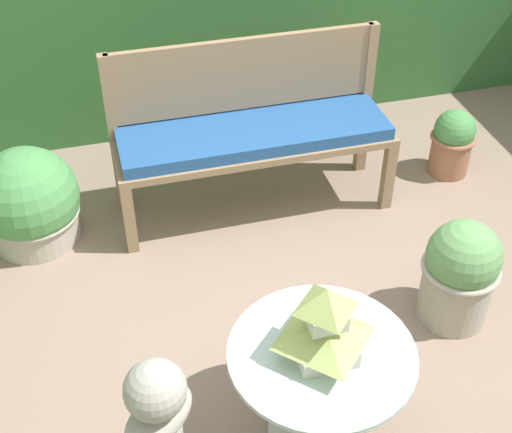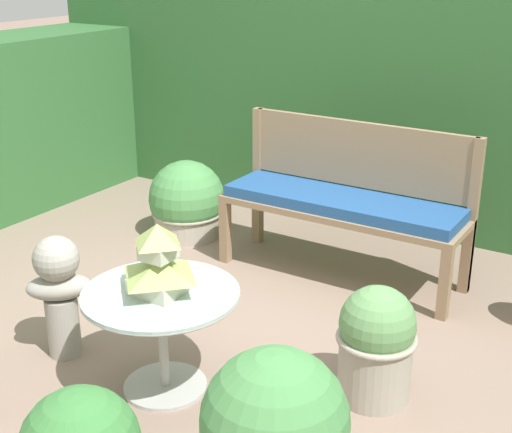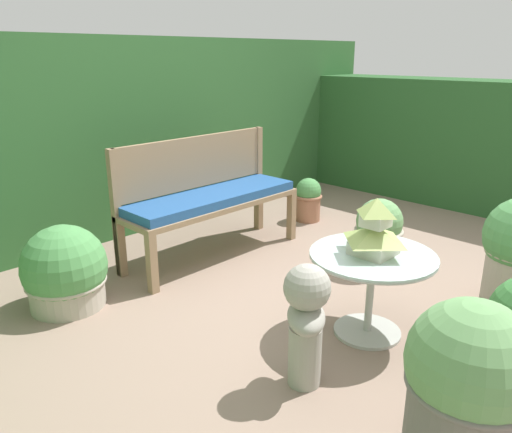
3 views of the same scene
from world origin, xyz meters
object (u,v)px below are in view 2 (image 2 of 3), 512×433
Objects in this scene: garden_bench at (342,208)px; potted_plant_table_far at (376,343)px; garden_bust at (59,287)px; potted_plant_bench_left at (187,203)px; patio_table at (162,313)px; pagoda_birdhouse at (159,263)px.

potted_plant_table_far is (0.70, -1.09, -0.17)m from garden_bench.
garden_bust is (-0.78, -1.58, -0.08)m from garden_bench.
potted_plant_bench_left is at bearing 63.21° from garden_bust.
pagoda_birdhouse is at bearing 0.00° from patio_table.
patio_table is 1.12× the size of garden_bust.
pagoda_birdhouse is 0.60× the size of potted_plant_bench_left.
potted_plant_bench_left reaches higher than garden_bench.
garden_bench is 1.31m from potted_plant_table_far.
garden_bench is 1.56m from patio_table.
garden_bench is at bearing -1.99° from potted_plant_bench_left.
garden_bust is 1.69m from potted_plant_bench_left.
potted_plant_table_far reaches higher than garden_bench.
patio_table is 1.31× the size of potted_plant_bench_left.
pagoda_birdhouse is (0.00, 0.00, 0.25)m from patio_table.
potted_plant_table_far is at bearing -30.34° from potted_plant_bench_left.
garden_bench reaches higher than patio_table.
pagoda_birdhouse is 1.96m from potted_plant_bench_left.
pagoda_birdhouse reaches higher than garden_bust.
potted_plant_bench_left is at bearing 149.66° from potted_plant_table_far.
patio_table is (-0.16, -1.55, -0.06)m from garden_bench.
potted_plant_table_far is at bearing 28.33° from patio_table.
potted_plant_bench_left is at bearing 124.03° from patio_table.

